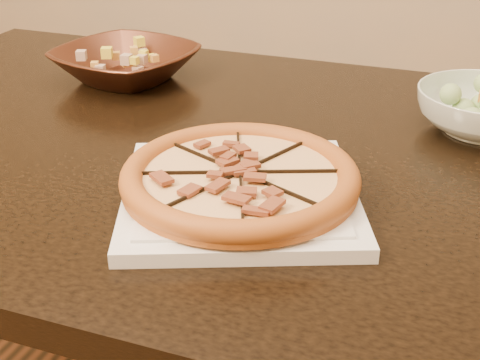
# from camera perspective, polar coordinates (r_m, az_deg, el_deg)

# --- Properties ---
(dining_table) EXTENTS (1.39, 0.91, 0.75)m
(dining_table) POSITION_cam_1_polar(r_m,az_deg,el_deg) (1.05, -2.25, -1.71)
(dining_table) COLOR black
(dining_table) RESTS_ON floor
(plate) EXTENTS (0.37, 0.37, 0.02)m
(plate) POSITION_cam_1_polar(r_m,az_deg,el_deg) (0.83, -0.00, -1.20)
(plate) COLOR white
(plate) RESTS_ON dining_table
(pizza) EXTENTS (0.29, 0.29, 0.03)m
(pizza) POSITION_cam_1_polar(r_m,az_deg,el_deg) (0.82, -0.00, 0.25)
(pizza) COLOR #A95821
(pizza) RESTS_ON plate
(bronze_bowl) EXTENTS (0.29, 0.29, 0.06)m
(bronze_bowl) POSITION_cam_1_polar(r_m,az_deg,el_deg) (1.27, -9.71, 9.73)
(bronze_bowl) COLOR brown
(bronze_bowl) RESTS_ON dining_table
(mixed_dish) EXTENTS (0.13, 0.11, 0.03)m
(mixed_dish) POSITION_cam_1_polar(r_m,az_deg,el_deg) (1.26, -9.88, 11.64)
(mixed_dish) COLOR tan
(mixed_dish) RESTS_ON bronze_bowl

